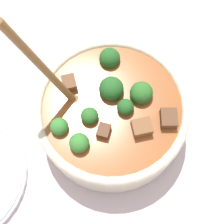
# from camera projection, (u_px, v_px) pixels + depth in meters

# --- Properties ---
(ground_plane) EXTENTS (4.00, 4.00, 0.00)m
(ground_plane) POSITION_uv_depth(u_px,v_px,m) (112.00, 123.00, 0.63)
(ground_plane) COLOR silver
(stew_bowl) EXTENTS (0.28, 0.28, 0.29)m
(stew_bowl) POSITION_uv_depth(u_px,v_px,m) (112.00, 113.00, 0.57)
(stew_bowl) COLOR beige
(stew_bowl) RESTS_ON ground_plane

